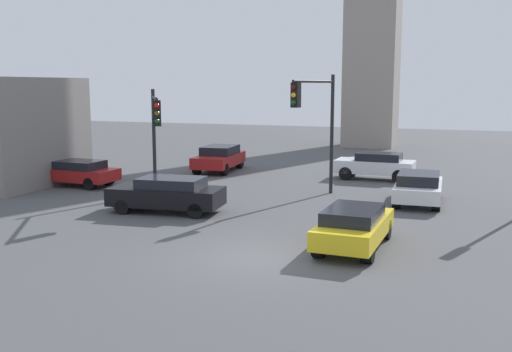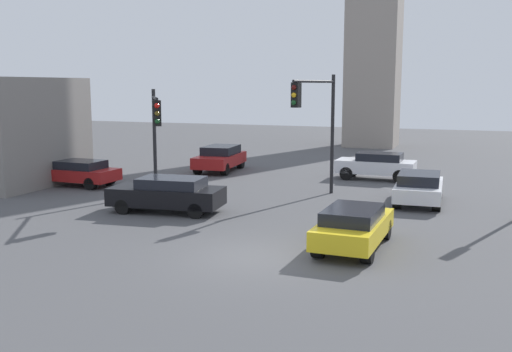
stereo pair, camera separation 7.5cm
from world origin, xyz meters
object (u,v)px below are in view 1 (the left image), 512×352
at_px(car_3, 219,158).
at_px(car_6, 418,187).
at_px(traffic_light_2, 155,123).
at_px(car_2, 376,165).
at_px(car_4, 76,172).
at_px(car_5, 354,226).
at_px(traffic_light_1, 315,111).
at_px(car_7, 167,194).

height_order(car_3, car_6, car_3).
distance_m(traffic_light_2, car_2, 12.48).
distance_m(traffic_light_2, car_6, 11.40).
xyz_separation_m(car_2, car_3, (-9.03, -0.03, 0.00)).
relative_size(car_2, car_4, 0.95).
bearing_deg(traffic_light_2, car_2, 108.19).
relative_size(traffic_light_2, car_6, 1.14).
distance_m(car_3, car_5, 17.12).
distance_m(car_4, car_6, 16.43).
relative_size(traffic_light_2, car_3, 1.05).
relative_size(traffic_light_1, traffic_light_2, 1.14).
xyz_separation_m(traffic_light_2, car_7, (1.37, -1.57, -2.65)).
xyz_separation_m(traffic_light_1, car_2, (1.67, 6.39, -3.08)).
bearing_deg(car_7, car_5, 155.50).
distance_m(traffic_light_2, car_7, 3.37).
height_order(traffic_light_1, car_3, traffic_light_1).
height_order(car_4, car_6, car_6).
distance_m(car_2, car_4, 15.42).
bearing_deg(car_7, car_2, -126.60).
relative_size(car_5, car_7, 0.92).
xyz_separation_m(car_5, car_7, (-7.86, 2.58, 0.03)).
distance_m(traffic_light_1, traffic_light_2, 6.83).
distance_m(car_4, car_5, 16.45).
xyz_separation_m(car_3, car_4, (-4.65, -7.09, -0.09)).
xyz_separation_m(car_6, car_7, (-9.10, -5.20, 0.03)).
height_order(traffic_light_1, car_5, traffic_light_1).
bearing_deg(car_2, car_7, 61.18).
distance_m(car_4, car_7, 8.23).
xyz_separation_m(traffic_light_1, car_3, (-7.37, 6.37, -3.08)).
bearing_deg(car_3, car_6, 58.94).
bearing_deg(car_2, car_6, 116.49).
height_order(car_6, car_7, car_7).
distance_m(traffic_light_1, car_2, 7.29).
bearing_deg(car_3, car_2, 85.21).
relative_size(traffic_light_2, car_2, 1.17).
distance_m(traffic_light_1, car_7, 7.29).
height_order(traffic_light_1, car_6, traffic_light_1).
bearing_deg(car_7, car_6, -156.56).
xyz_separation_m(traffic_light_2, car_5, (9.24, -4.16, -2.68)).
bearing_deg(traffic_light_1, car_3, -119.22).
distance_m(traffic_light_2, car_4, 6.88).
height_order(car_5, car_7, car_7).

